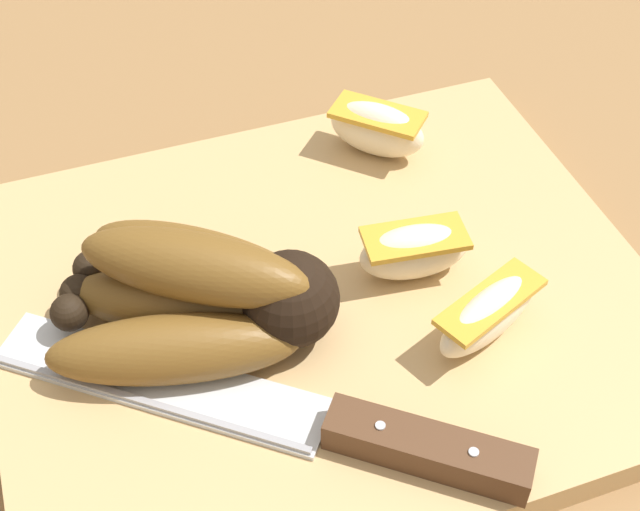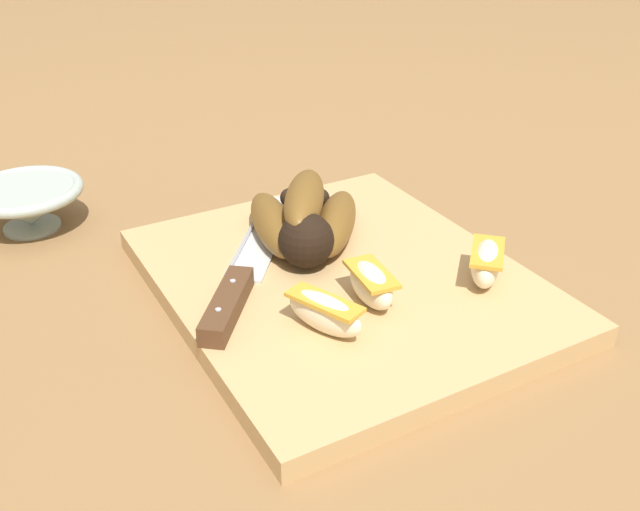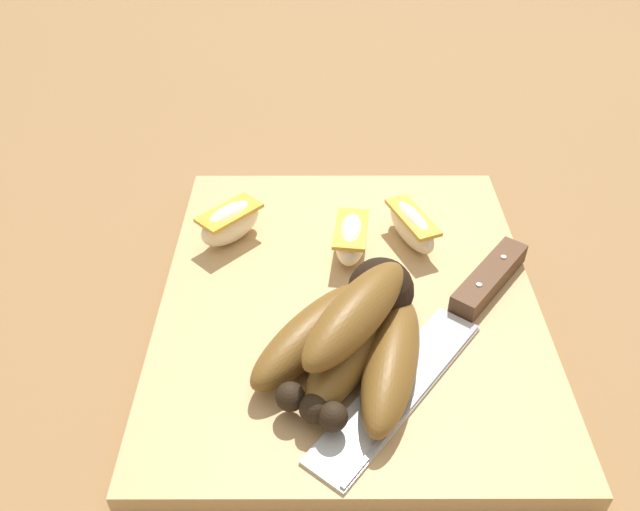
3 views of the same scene
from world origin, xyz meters
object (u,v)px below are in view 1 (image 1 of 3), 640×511
(apple_wedge_far, at_px, (377,128))
(chefs_knife, at_px, (328,425))
(apple_wedge_middle, at_px, (414,251))
(apple_wedge_near, at_px, (488,314))
(banana_bunch, at_px, (203,295))

(apple_wedge_far, bearing_deg, chefs_knife, 61.80)
(apple_wedge_far, bearing_deg, apple_wedge_middle, 78.75)
(chefs_knife, distance_m, apple_wedge_near, 0.11)
(banana_bunch, distance_m, apple_wedge_middle, 0.12)
(chefs_knife, xyz_separation_m, apple_wedge_middle, (-0.08, -0.09, 0.01))
(apple_wedge_middle, bearing_deg, apple_wedge_near, 107.88)
(banana_bunch, relative_size, chefs_knife, 0.67)
(apple_wedge_far, bearing_deg, banana_bunch, 36.95)
(banana_bunch, distance_m, apple_wedge_near, 0.15)
(banana_bunch, bearing_deg, apple_wedge_near, 157.81)
(chefs_knife, height_order, apple_wedge_near, apple_wedge_near)
(apple_wedge_middle, relative_size, apple_wedge_far, 1.02)
(chefs_knife, relative_size, apple_wedge_middle, 3.59)
(banana_bunch, xyz_separation_m, chefs_knife, (-0.04, 0.09, -0.02))
(chefs_knife, bearing_deg, apple_wedge_near, -163.62)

